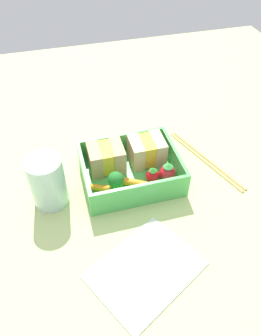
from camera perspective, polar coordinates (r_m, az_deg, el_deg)
ground_plane at (r=63.32cm, az=0.00°, el=-2.37°), size 120.00×120.00×2.00cm
bento_tray at (r=62.15cm, az=0.00°, el=-1.37°), size 17.65×14.23×1.20cm
bento_rim at (r=60.26cm, az=0.00°, el=0.37°), size 17.65×14.23×4.11cm
sandwich_left at (r=61.31cm, az=-4.26°, el=1.78°), size 6.50×5.59×5.05cm
sandwich_center_left at (r=62.74cm, az=2.83°, el=3.07°), size 6.50×5.59×5.05cm
carrot_stick_left at (r=58.74cm, az=-5.43°, el=-3.47°), size 4.03×2.58×1.18cm
broccoli_floret at (r=57.14cm, az=-2.59°, el=-2.14°), size 2.87×2.87×4.13cm
carrot_stick_far_left at (r=59.11cm, az=0.96°, el=-2.64°), size 4.56×3.41×1.43cm
strawberry_left at (r=59.68cm, az=3.88°, el=-1.24°), size 2.51×2.51×3.11cm
strawberry_far_left at (r=60.07cm, az=6.47°, el=-0.74°), size 3.04×3.04×3.64cm
chopstick_pair at (r=67.59cm, az=12.99°, el=1.56°), size 8.36×19.70×0.70cm
drinking_glass at (r=57.15cm, az=-14.25°, el=-2.35°), size 6.12×6.12×9.57cm
folded_napkin at (r=51.28cm, az=2.62°, el=-17.25°), size 19.42×17.81×0.40cm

